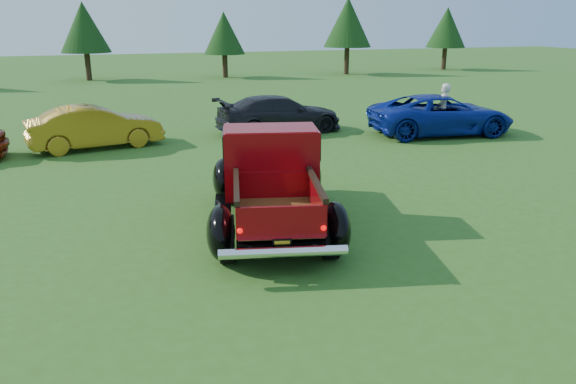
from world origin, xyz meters
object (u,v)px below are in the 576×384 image
object	(u,v)px
tree_mid_left	(84,27)
show_car_grey	(279,114)
tree_far_east	(447,28)
pickup_truck	(271,177)
show_car_yellow	(95,127)
tree_east	(348,23)
spectator	(443,110)
tree_mid_right	(224,33)
show_car_blue	(441,115)

from	to	relation	value
tree_mid_left	show_car_grey	distance (m)	22.15
tree_mid_left	tree_far_east	bearing A→B (deg)	-1.06
pickup_truck	tree_mid_left	bearing A→B (deg)	110.06
show_car_yellow	tree_east	bearing A→B (deg)	-52.92
tree_east	spectator	distance (m)	22.83
tree_mid_right	spectator	xyz separation A→B (m)	(2.77, -22.29, -2.07)
tree_far_east	show_car_grey	size ratio (longest dim) A/B	1.05
tree_mid_left	spectator	size ratio (longest dim) A/B	2.78
tree_east	pickup_truck	distance (m)	31.79
tree_mid_right	tree_east	xyz separation A→B (m)	(9.00, -0.50, 0.68)
tree_mid_right	show_car_yellow	size ratio (longest dim) A/B	1.08
tree_mid_left	tree_far_east	distance (m)	27.00
tree_east	tree_far_east	size ratio (longest dim) A/B	1.12
tree_far_east	show_car_yellow	xyz separation A→B (m)	(-26.79, -21.06, -2.58)
spectator	tree_mid_left	bearing A→B (deg)	-103.21
tree_mid_right	tree_far_east	world-z (taller)	tree_far_east
tree_mid_right	show_car_blue	world-z (taller)	tree_mid_right
pickup_truck	spectator	size ratio (longest dim) A/B	3.02
show_car_grey	spectator	size ratio (longest dim) A/B	2.53
pickup_truck	show_car_yellow	size ratio (longest dim) A/B	1.33
tree_far_east	pickup_truck	size ratio (longest dim) A/B	0.88
pickup_truck	spectator	xyz separation A→B (m)	(8.25, 6.38, -0.00)
tree_mid_left	spectator	world-z (taller)	tree_mid_left
tree_mid_left	show_car_blue	xyz separation A→B (m)	(11.79, -23.18, -2.68)
tree_mid_left	show_car_blue	size ratio (longest dim) A/B	0.99
show_car_grey	show_car_yellow	bearing A→B (deg)	90.24
pickup_truck	spectator	world-z (taller)	pickup_truck
tree_mid_left	tree_east	distance (m)	18.06
tree_far_east	show_car_yellow	bearing A→B (deg)	-141.83
tree_mid_right	show_car_blue	bearing A→B (deg)	-82.84
tree_mid_left	spectator	bearing A→B (deg)	-63.19
pickup_truck	show_car_grey	size ratio (longest dim) A/B	1.19
show_car_blue	spectator	xyz separation A→B (m)	(-0.02, -0.11, 0.20)
tree_mid_left	spectator	xyz separation A→B (m)	(11.77, -23.29, -2.48)
tree_mid_right	tree_east	world-z (taller)	tree_east
show_car_yellow	show_car_grey	distance (m)	6.32
tree_mid_right	tree_far_east	xyz separation A→B (m)	(18.00, 0.50, 0.27)
tree_far_east	spectator	size ratio (longest dim) A/B	2.67
tree_mid_right	tree_far_east	bearing A→B (deg)	1.59
tree_east	pickup_truck	world-z (taller)	tree_east
tree_mid_left	pickup_truck	distance (m)	29.98
show_car_blue	spectator	bearing A→B (deg)	177.28
tree_mid_left	show_car_grey	xyz separation A→B (m)	(6.50, -21.00, -2.72)
pickup_truck	show_car_blue	world-z (taller)	pickup_truck
tree_east	show_car_blue	size ratio (longest dim) A/B	1.07
show_car_grey	pickup_truck	bearing A→B (deg)	156.17
tree_mid_right	tree_mid_left	bearing A→B (deg)	173.66
tree_east	show_car_grey	xyz separation A→B (m)	(-11.50, -19.50, -2.99)
tree_far_east	tree_east	bearing A→B (deg)	-173.66
tree_mid_left	pickup_truck	world-z (taller)	tree_mid_left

